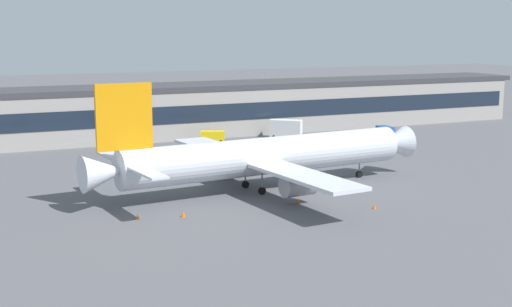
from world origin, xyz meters
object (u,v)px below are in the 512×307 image
traffic_cone_1 (298,200)px  traffic_cone_0 (183,214)px  airliner (262,156)px  catering_truck (286,128)px  traffic_cone_3 (374,206)px  crew_van (213,136)px  traffic_cone_2 (138,217)px  pushback_tractor (385,129)px

traffic_cone_1 → traffic_cone_0: bearing=-178.1°
airliner → traffic_cone_0: size_ratio=77.63×
catering_truck → traffic_cone_3: bearing=-106.4°
airliner → traffic_cone_3: bearing=-61.5°
traffic_cone_1 → crew_van: bearing=81.1°
airliner → crew_van: bearing=77.8°
airliner → traffic_cone_2: size_ratio=93.51×
catering_truck → crew_van: 17.66m
traffic_cone_1 → traffic_cone_3: size_ratio=0.97×
catering_truck → traffic_cone_0: catering_truck is taller
crew_van → traffic_cone_0: size_ratio=7.70×
traffic_cone_1 → traffic_cone_2: (-23.24, 0.87, -0.01)m
traffic_cone_0 → traffic_cone_2: bearing=165.9°
traffic_cone_0 → traffic_cone_2: traffic_cone_0 is taller
traffic_cone_1 → traffic_cone_3: bearing=-43.6°
crew_van → traffic_cone_2: crew_van is taller
traffic_cone_0 → airliner: bearing=31.7°
catering_truck → pushback_tractor: size_ratio=1.41×
traffic_cone_2 → traffic_cone_3: 32.27m
catering_truck → traffic_cone_0: (-43.85, -55.58, -1.92)m
airliner → traffic_cone_1: 10.71m
airliner → catering_truck: size_ratio=7.93×
traffic_cone_1 → pushback_tractor: bearing=45.3°
crew_van → traffic_cone_2: (-31.98, -54.82, -1.15)m
airliner → traffic_cone_1: size_ratio=90.60×
crew_van → traffic_cone_1: size_ratio=8.98×
pushback_tractor → crew_van: crew_van is taller
pushback_tractor → traffic_cone_3: size_ratio=7.86×
traffic_cone_0 → pushback_tractor: bearing=37.3°
airliner → crew_van: size_ratio=10.09×
airliner → traffic_cone_0: bearing=-148.3°
pushback_tractor → traffic_cone_2: bearing=-145.7°
airliner → crew_van: airliner is taller
crew_van → traffic_cone_0: bearing=-115.0°
airliner → traffic_cone_1: bearing=-82.3°
pushback_tractor → catering_truck: bearing=171.2°
traffic_cone_1 → traffic_cone_2: bearing=177.9°
pushback_tractor → traffic_cone_3: pushback_tractor is taller
catering_truck → traffic_cone_1: bearing=-115.6°
pushback_tractor → traffic_cone_0: pushback_tractor is taller
pushback_tractor → traffic_cone_1: (-50.66, -51.25, -0.73)m
catering_truck → traffic_cone_3: size_ratio=11.07×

